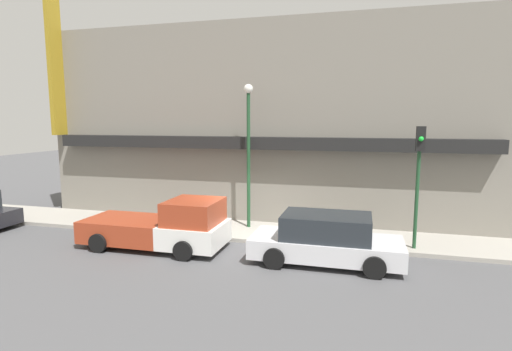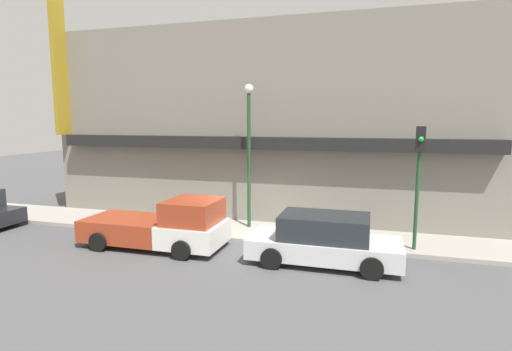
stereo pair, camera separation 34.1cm
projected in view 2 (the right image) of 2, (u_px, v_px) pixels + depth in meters
ground_plane at (238, 242)px, 14.55m from camera, size 80.00×80.00×0.00m
sidewalk at (249, 231)px, 15.79m from camera, size 36.00×2.63×0.15m
building at (267, 124)px, 17.88m from camera, size 19.80×3.80×10.49m
pickup_truck at (163, 226)px, 13.91m from camera, size 5.03×2.22×1.76m
parked_car at (324, 240)px, 12.36m from camera, size 4.65×2.11×1.54m
fire_hydrant at (210, 222)px, 15.72m from camera, size 0.18×0.18×0.64m
street_lamp at (249, 139)px, 15.68m from camera, size 0.36×0.36×5.67m
traffic_light at (419, 167)px, 12.89m from camera, size 0.28×0.42×4.09m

